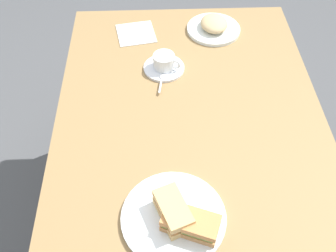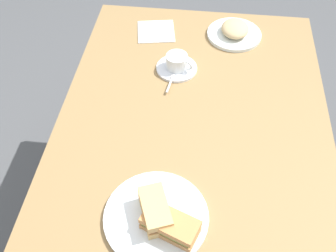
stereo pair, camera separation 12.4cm
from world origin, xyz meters
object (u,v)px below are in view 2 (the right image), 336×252
at_px(sandwich_back, 170,225).
at_px(spoon, 171,80).
at_px(dining_table, 193,131).
at_px(side_plate, 234,34).
at_px(sandwich_plate, 156,217).
at_px(sandwich_front, 155,210).
at_px(coffee_saucer, 177,68).
at_px(coffee_cup, 177,61).
at_px(napkin, 156,31).

xyz_separation_m(sandwich_back, spoon, (-0.58, -0.06, -0.03)).
xyz_separation_m(dining_table, side_plate, (-0.44, 0.13, 0.11)).
relative_size(sandwich_plate, sandwich_front, 2.00).
distance_m(dining_table, coffee_saucer, 0.25).
bearing_deg(sandwich_front, coffee_cup, -179.69).
xyz_separation_m(sandwich_plate, coffee_saucer, (-0.62, -0.01, -0.00)).
distance_m(dining_table, napkin, 0.48).
height_order(sandwich_back, side_plate, sandwich_back).
relative_size(coffee_saucer, spoon, 1.55).
bearing_deg(coffee_saucer, sandwich_plate, 0.59).
height_order(dining_table, napkin, napkin).
height_order(sandwich_front, sandwich_back, sandwich_front).
relative_size(sandwich_plate, coffee_saucer, 1.88).
height_order(coffee_cup, napkin, coffee_cup).
height_order(sandwich_plate, napkin, sandwich_plate).
bearing_deg(coffee_cup, coffee_saucer, -114.01).
xyz_separation_m(sandwich_front, napkin, (-0.84, -0.11, -0.04)).
bearing_deg(side_plate, coffee_saucer, -42.59).
bearing_deg(coffee_cup, sandwich_plate, 0.45).
distance_m(sandwich_front, coffee_cup, 0.62).
relative_size(coffee_saucer, side_plate, 0.70).
bearing_deg(sandwich_back, spoon, -174.03).
bearing_deg(sandwich_back, dining_table, 175.85).
bearing_deg(side_plate, dining_table, -16.77).
bearing_deg(sandwich_plate, dining_table, 169.65).
relative_size(sandwich_front, sandwich_back, 0.88).
xyz_separation_m(coffee_cup, spoon, (0.07, -0.01, -0.03)).
bearing_deg(coffee_saucer, sandwich_front, 0.45).
distance_m(sandwich_plate, napkin, 0.85).
xyz_separation_m(dining_table, sandwich_plate, (0.41, -0.08, 0.11)).
xyz_separation_m(side_plate, napkin, (0.01, -0.32, -0.01)).
distance_m(coffee_saucer, spoon, 0.08).
bearing_deg(dining_table, coffee_cup, -158.79).
height_order(dining_table, spoon, spoon).
distance_m(sandwich_plate, coffee_cup, 0.62).
bearing_deg(napkin, sandwich_front, 7.70).
distance_m(sandwich_front, napkin, 0.85).
xyz_separation_m(coffee_saucer, napkin, (-0.22, -0.11, -0.00)).
bearing_deg(napkin, dining_table, 23.90).
height_order(sandwich_front, spoon, sandwich_front).
xyz_separation_m(dining_table, coffee_cup, (-0.21, -0.08, 0.15)).
xyz_separation_m(sandwich_plate, spoon, (-0.54, -0.02, 0.01)).
bearing_deg(sandwich_plate, spoon, -178.14).
bearing_deg(spoon, coffee_saucer, 171.38).
bearing_deg(sandwich_plate, sandwich_front, -100.75).
distance_m(sandwich_plate, sandwich_back, 0.06).
height_order(sandwich_front, coffee_saucer, sandwich_front).
xyz_separation_m(coffee_saucer, side_plate, (-0.23, 0.21, 0.00)).
relative_size(coffee_saucer, coffee_cup, 1.51).
xyz_separation_m(sandwich_plate, side_plate, (-0.85, 0.21, 0.00)).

